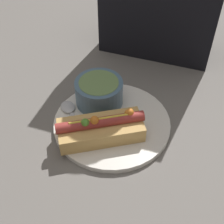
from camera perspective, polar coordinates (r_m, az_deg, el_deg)
ground_plane at (r=0.70m, az=0.00°, el=-2.39°), size 4.00×4.00×0.00m
dinner_plate at (r=0.70m, az=0.00°, el=-2.04°), size 0.26×0.26×0.01m
hot_dog at (r=0.65m, az=-2.07°, el=-3.01°), size 0.19×0.15×0.06m
soup_bowl at (r=0.72m, az=-2.39°, el=3.83°), size 0.11×0.11×0.06m
spoon at (r=0.71m, az=-7.53°, el=-0.05°), size 0.12×0.12×0.01m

